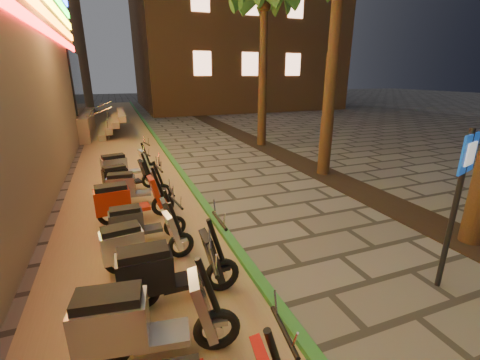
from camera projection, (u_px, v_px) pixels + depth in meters
name	position (u px, v px, depth m)	size (l,w,h in m)	color
parking_strip	(127.00, 169.00, 11.42)	(3.40, 60.00, 0.01)	#8C7251
green_curb	(174.00, 163.00, 11.99)	(0.18, 60.00, 0.10)	#27692C
planting_strip	(364.00, 192.00, 9.11)	(1.20, 40.00, 0.02)	black
palm_d	(264.00, 6.00, 13.45)	(2.97, 3.02, 7.16)	#472D19
pedestrian_sign	(460.00, 190.00, 4.61)	(0.53, 0.20, 2.51)	black
scooter_5	(139.00, 322.00, 3.58)	(1.86, 0.76, 1.30)	black
scooter_6	(165.00, 271.00, 4.55)	(1.76, 0.62, 1.25)	black
scooter_7	(138.00, 243.00, 5.42)	(1.59, 0.63, 1.12)	black
scooter_8	(139.00, 222.00, 6.27)	(1.47, 0.52, 1.04)	black
scooter_9	(125.00, 201.00, 7.13)	(1.74, 0.64, 1.22)	black
scooter_10	(132.00, 187.00, 8.16)	(1.59, 0.59, 1.12)	black
scooter_11	(124.00, 177.00, 8.99)	(1.51, 0.75, 1.07)	black
scooter_12	(123.00, 166.00, 9.84)	(1.69, 0.76, 1.19)	black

